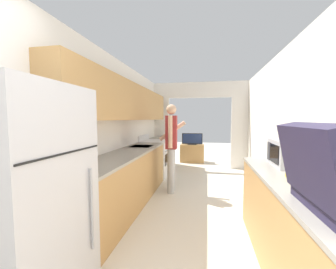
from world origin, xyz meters
TOP-DOWN VIEW (x-y plane):
  - wall_left at (-1.30, 2.65)m, footprint 0.38×7.96m
  - wall_right at (1.39, 2.18)m, footprint 0.06×7.96m
  - wall_far_with_doorway at (0.00, 5.59)m, footprint 3.11×0.06m
  - counter_left at (-1.06, 2.99)m, footprint 0.62×4.33m
  - counter_right at (1.06, 1.38)m, footprint 0.62×2.26m
  - refrigerator at (-1.03, 0.68)m, footprint 0.69×0.80m
  - range_oven at (-1.05, 4.43)m, footprint 0.66×0.80m
  - person at (-0.45, 3.38)m, footprint 0.55×0.38m
  - microwave at (1.16, 2.01)m, footprint 0.35×0.49m
  - book_stack at (1.08, 1.42)m, footprint 0.24×0.30m
  - tv_cabinet at (-0.25, 6.29)m, footprint 0.78×0.42m
  - television at (-0.25, 6.25)m, footprint 0.67×0.16m

SIDE VIEW (x-z plane):
  - tv_cabinet at x=-0.25m, z-range 0.00..0.59m
  - counter_right at x=1.06m, z-range 0.00..0.89m
  - counter_left at x=-1.06m, z-range 0.00..0.89m
  - range_oven at x=-1.05m, z-range -0.06..0.97m
  - television at x=-0.25m, z-range 0.58..0.96m
  - refrigerator at x=-1.03m, z-range 0.00..1.68m
  - person at x=-0.45m, z-range 0.07..1.78m
  - book_stack at x=1.08m, z-range 0.89..0.98m
  - microwave at x=1.16m, z-range 0.89..1.19m
  - wall_right at x=1.39m, z-range 0.00..2.50m
  - wall_far_with_doorway at x=0.00m, z-range 0.21..2.71m
  - wall_left at x=-1.30m, z-range 0.22..2.72m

